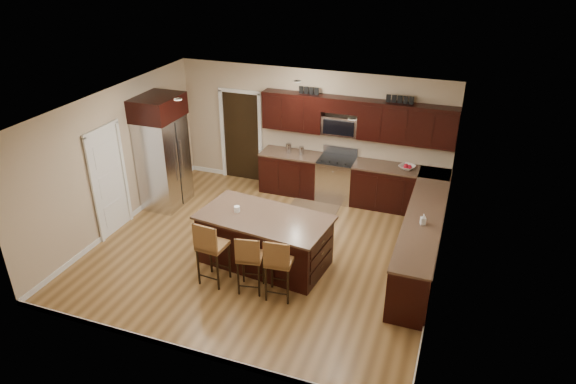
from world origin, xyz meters
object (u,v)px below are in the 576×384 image
at_px(island, 265,241).
at_px(stool_mid, 249,257).
at_px(range, 336,179).
at_px(stool_left, 210,246).
at_px(stool_right, 278,262).
at_px(refrigerator, 163,151).

bearing_deg(island, stool_mid, -76.94).
bearing_deg(range, stool_left, -106.81).
bearing_deg(stool_right, stool_mid, 173.51).
bearing_deg(island, stool_right, -48.71).
bearing_deg(island, range, 86.47).
relative_size(island, refrigerator, 1.00).
height_order(stool_left, refrigerator, refrigerator).
xyz_separation_m(range, island, (-0.51, -2.79, -0.04)).
height_order(island, stool_left, stool_left).
relative_size(stool_mid, refrigerator, 0.44).
distance_m(island, stool_right, 1.05).
relative_size(stool_left, stool_mid, 1.10).
distance_m(range, island, 2.84).
height_order(island, refrigerator, refrigerator).
bearing_deg(stool_right, island, 118.33).
height_order(stool_left, stool_mid, stool_left).
relative_size(island, stool_mid, 2.25).
relative_size(stool_left, refrigerator, 0.49).
xyz_separation_m(stool_left, stool_right, (1.16, 0.00, -0.03)).
bearing_deg(refrigerator, range, 23.70).
distance_m(range, stool_mid, 3.66).
xyz_separation_m(range, stool_mid, (-0.42, -3.63, 0.18)).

